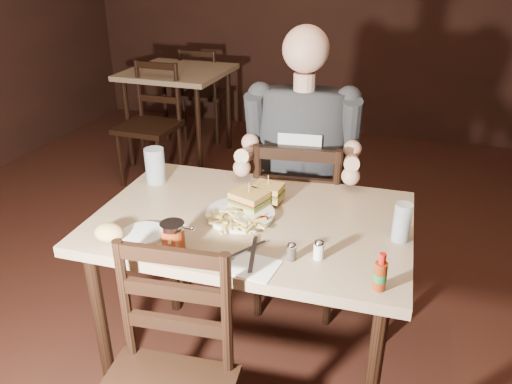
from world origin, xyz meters
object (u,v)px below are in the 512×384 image
(diner, at_px, (301,134))
(syrup_dispenser, at_px, (173,237))
(main_table, at_px, (252,237))
(glass_right, at_px, (402,222))
(bg_chair_far, at_px, (205,93))
(hot_sauce, at_px, (381,272))
(dinner_plate, at_px, (240,215))
(bg_table, at_px, (178,80))
(bg_chair_near, at_px, (148,126))
(side_plate, at_px, (144,235))
(glass_left, at_px, (155,166))
(chair_far, at_px, (299,222))

(diner, distance_m, syrup_dispenser, 0.85)
(main_table, bearing_deg, glass_right, 0.38)
(bg_chair_far, relative_size, syrup_dispenser, 8.25)
(hot_sauce, bearing_deg, dinner_plate, 151.68)
(diner, distance_m, hot_sauce, 0.92)
(bg_chair_far, bearing_deg, main_table, 113.60)
(bg_table, bearing_deg, bg_chair_far, 90.00)
(glass_right, bearing_deg, bg_chair_near, 139.13)
(dinner_plate, height_order, syrup_dispenser, syrup_dispenser)
(hot_sauce, distance_m, syrup_dispenser, 0.66)
(dinner_plate, height_order, side_plate, dinner_plate)
(bg_chair_near, relative_size, hot_sauce, 7.47)
(bg_chair_near, relative_size, dinner_plate, 3.62)
(diner, bearing_deg, bg_chair_near, 134.36)
(glass_left, height_order, syrup_dispenser, glass_left)
(main_table, distance_m, dinner_plate, 0.10)
(diner, bearing_deg, bg_table, 123.26)
(glass_right, bearing_deg, chair_far, 130.44)
(bg_table, relative_size, diner, 0.89)
(main_table, xyz_separation_m, bg_chair_near, (-1.39, 1.67, -0.23))
(bg_chair_near, bearing_deg, bg_table, 90.93)
(side_plate, bearing_deg, syrup_dispenser, -20.30)
(chair_far, relative_size, bg_chair_far, 1.06)
(bg_chair_far, xyz_separation_m, syrup_dispenser, (1.23, -3.07, 0.39))
(main_table, xyz_separation_m, diner, (0.06, 0.52, 0.25))
(diner, distance_m, side_plate, 0.86)
(glass_left, distance_m, syrup_dispenser, 0.56)
(bg_chair_near, height_order, syrup_dispenser, bg_chair_near)
(main_table, bearing_deg, bg_chair_near, 129.88)
(syrup_dispenser, bearing_deg, main_table, 58.83)
(main_table, height_order, bg_chair_far, bg_chair_far)
(glass_left, height_order, side_plate, glass_left)
(diner, distance_m, glass_right, 0.70)
(main_table, height_order, bg_table, same)
(chair_far, bearing_deg, diner, 90.00)
(bg_table, distance_m, bg_chair_far, 0.60)
(bg_table, relative_size, syrup_dispenser, 7.72)
(glass_left, height_order, glass_right, glass_left)
(hot_sauce, bearing_deg, bg_chair_near, 133.77)
(glass_right, distance_m, hot_sauce, 0.30)
(bg_chair_near, bearing_deg, bg_chair_far, 90.93)
(bg_table, bearing_deg, glass_right, -49.03)
(chair_far, distance_m, dinner_plate, 0.66)
(main_table, relative_size, bg_table, 1.45)
(bg_chair_far, bearing_deg, chair_far, 120.14)
(dinner_plate, bearing_deg, syrup_dispenser, -113.87)
(bg_table, distance_m, side_plate, 2.69)
(main_table, xyz_separation_m, hot_sauce, (0.49, -0.30, 0.15))
(hot_sauce, xyz_separation_m, syrup_dispenser, (-0.66, -0.00, -0.01))
(glass_left, xyz_separation_m, glass_right, (1.01, -0.16, -0.01))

